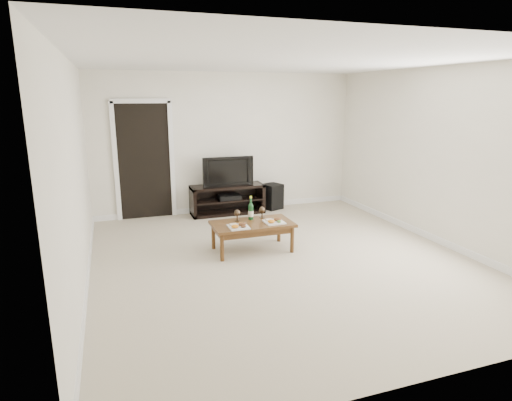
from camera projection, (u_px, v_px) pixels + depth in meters
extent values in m
plane|color=#BCAE97|center=(282.00, 259.00, 5.86)|extent=(5.50, 5.50, 0.00)
cube|color=white|center=(227.00, 143.00, 8.09)|extent=(5.00, 0.04, 2.60)
cube|color=white|center=(285.00, 59.00, 5.23)|extent=(5.00, 5.50, 0.04)
cube|color=black|center=(144.00, 162.00, 7.63)|extent=(0.90, 0.02, 2.05)
cube|color=black|center=(227.00, 199.00, 8.05)|extent=(1.37, 0.45, 0.55)
imported|color=black|center=(227.00, 171.00, 7.92)|extent=(0.95, 0.14, 0.55)
cube|color=black|center=(229.00, 197.00, 8.04)|extent=(0.41, 0.32, 0.08)
cube|color=black|center=(272.00, 196.00, 8.42)|extent=(0.43, 0.43, 0.49)
cube|color=#523616|center=(252.00, 237.00, 6.14)|extent=(1.15, 0.63, 0.42)
cube|color=white|center=(238.00, 225.00, 5.86)|extent=(0.27, 0.27, 0.07)
cube|color=white|center=(274.00, 220.00, 6.08)|extent=(0.27, 0.27, 0.07)
cylinder|color=#0E3617|center=(251.00, 208.00, 6.21)|extent=(0.07, 0.07, 0.35)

